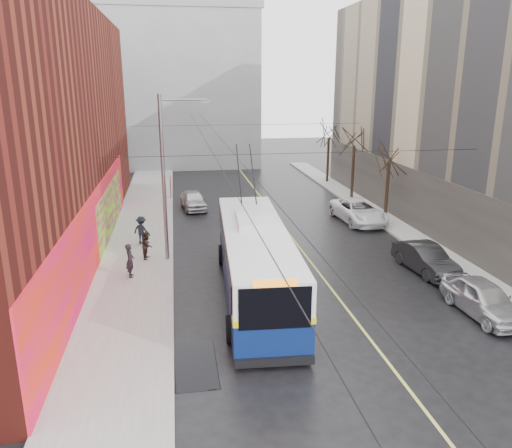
% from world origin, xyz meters
% --- Properties ---
extents(ground, '(140.00, 140.00, 0.00)m').
position_xyz_m(ground, '(0.00, 0.00, 0.00)').
color(ground, black).
rests_on(ground, ground).
extents(sidewalk_left, '(4.00, 60.00, 0.15)m').
position_xyz_m(sidewalk_left, '(-8.00, 12.00, 0.07)').
color(sidewalk_left, gray).
rests_on(sidewalk_left, ground).
extents(sidewalk_right, '(2.00, 60.00, 0.15)m').
position_xyz_m(sidewalk_right, '(9.00, 12.00, 0.07)').
color(sidewalk_right, gray).
rests_on(sidewalk_right, ground).
extents(lane_line, '(0.12, 50.00, 0.01)m').
position_xyz_m(lane_line, '(1.50, 14.00, 0.00)').
color(lane_line, '#BFB74C').
rests_on(lane_line, ground).
extents(building_far, '(20.50, 12.10, 18.00)m').
position_xyz_m(building_far, '(-6.00, 44.99, 9.02)').
color(building_far, gray).
rests_on(building_far, ground).
extents(streetlight_pole, '(2.65, 0.60, 9.00)m').
position_xyz_m(streetlight_pole, '(-6.14, 10.00, 4.85)').
color(streetlight_pole, slate).
rests_on(streetlight_pole, ground).
extents(catenary_wires, '(18.00, 60.00, 0.22)m').
position_xyz_m(catenary_wires, '(-2.54, 14.77, 6.25)').
color(catenary_wires, black).
extents(tree_near, '(3.20, 3.20, 6.40)m').
position_xyz_m(tree_near, '(9.00, 16.00, 4.98)').
color(tree_near, black).
rests_on(tree_near, ground).
extents(tree_mid, '(3.20, 3.20, 6.68)m').
position_xyz_m(tree_mid, '(9.00, 23.00, 5.25)').
color(tree_mid, black).
rests_on(tree_mid, ground).
extents(tree_far, '(3.20, 3.20, 6.57)m').
position_xyz_m(tree_far, '(9.00, 30.00, 5.14)').
color(tree_far, black).
rests_on(tree_far, ground).
extents(puddle, '(2.14, 3.31, 0.01)m').
position_xyz_m(puddle, '(-5.56, -0.77, 0.00)').
color(puddle, black).
rests_on(puddle, ground).
extents(pigeons_flying, '(2.08, 4.01, 2.15)m').
position_xyz_m(pigeons_flying, '(-3.15, 9.95, 6.73)').
color(pigeons_flying, slate).
extents(trolleybus, '(3.64, 13.28, 6.23)m').
position_xyz_m(trolleybus, '(-2.22, 4.79, 1.73)').
color(trolleybus, '#0A1B4F').
rests_on(trolleybus, ground).
extents(parked_car_a, '(1.95, 4.49, 1.51)m').
position_xyz_m(parked_car_a, '(7.00, 1.17, 0.75)').
color(parked_car_a, silver).
rests_on(parked_car_a, ground).
extents(parked_car_b, '(1.94, 4.54, 1.45)m').
position_xyz_m(parked_car_b, '(7.00, 6.25, 0.73)').
color(parked_car_b, black).
rests_on(parked_car_b, ground).
extents(parked_car_c, '(2.98, 5.78, 1.56)m').
position_xyz_m(parked_car_c, '(7.00, 16.04, 0.78)').
color(parked_car_c, white).
rests_on(parked_car_c, ground).
extents(following_car, '(2.16, 4.35, 1.43)m').
position_xyz_m(following_car, '(-4.40, 21.67, 0.71)').
color(following_car, '#B9B9BE').
rests_on(following_car, ground).
extents(pedestrian_a, '(0.42, 0.63, 1.72)m').
position_xyz_m(pedestrian_a, '(-8.09, 7.63, 1.01)').
color(pedestrian_a, black).
rests_on(pedestrian_a, sidewalk_left).
extents(pedestrian_b, '(0.71, 0.84, 1.53)m').
position_xyz_m(pedestrian_b, '(-7.37, 10.24, 0.91)').
color(pedestrian_b, black).
rests_on(pedestrian_b, sidewalk_left).
extents(pedestrian_c, '(1.27, 1.12, 1.71)m').
position_xyz_m(pedestrian_c, '(-7.82, 12.92, 1.00)').
color(pedestrian_c, black).
rests_on(pedestrian_c, sidewalk_left).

